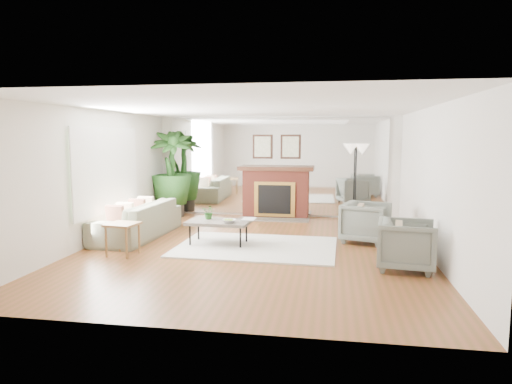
% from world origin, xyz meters
% --- Properties ---
extents(ground, '(7.00, 7.00, 0.00)m').
position_xyz_m(ground, '(0.00, 0.00, 0.00)').
color(ground, brown).
rests_on(ground, ground).
extents(wall_left, '(0.02, 7.00, 2.50)m').
position_xyz_m(wall_left, '(-2.99, 0.00, 1.25)').
color(wall_left, white).
rests_on(wall_left, ground).
extents(wall_right, '(0.02, 7.00, 2.50)m').
position_xyz_m(wall_right, '(2.99, 0.00, 1.25)').
color(wall_right, white).
rests_on(wall_right, ground).
extents(wall_back, '(6.00, 0.02, 2.50)m').
position_xyz_m(wall_back, '(0.00, 3.49, 1.25)').
color(wall_back, white).
rests_on(wall_back, ground).
extents(mirror_panel, '(5.40, 0.04, 2.40)m').
position_xyz_m(mirror_panel, '(0.00, 3.47, 1.25)').
color(mirror_panel, silver).
rests_on(mirror_panel, wall_back).
extents(window_panel, '(0.04, 2.40, 1.50)m').
position_xyz_m(window_panel, '(-2.96, 0.40, 1.35)').
color(window_panel, '#B2E09E').
rests_on(window_panel, wall_left).
extents(fireplace, '(1.85, 0.83, 2.05)m').
position_xyz_m(fireplace, '(0.00, 3.26, 0.66)').
color(fireplace, maroon).
rests_on(fireplace, ground).
extents(area_rug, '(2.89, 2.10, 0.03)m').
position_xyz_m(area_rug, '(0.04, 0.10, 0.02)').
color(area_rug, silver).
rests_on(area_rug, ground).
extents(coffee_table, '(1.16, 0.71, 0.45)m').
position_xyz_m(coffee_table, '(-0.69, 0.20, 0.42)').
color(coffee_table, '#6A6053').
rests_on(coffee_table, ground).
extents(sofa, '(1.04, 2.41, 0.69)m').
position_xyz_m(sofa, '(-2.45, 0.61, 0.35)').
color(sofa, '#6B7059').
rests_on(sofa, ground).
extents(armchair_back, '(1.05, 1.03, 0.77)m').
position_xyz_m(armchair_back, '(2.02, 0.87, 0.38)').
color(armchair_back, slate).
rests_on(armchair_back, ground).
extents(armchair_front, '(0.93, 0.91, 0.76)m').
position_xyz_m(armchair_front, '(2.49, -0.87, 0.38)').
color(armchair_front, slate).
rests_on(armchair_front, ground).
extents(side_table, '(0.54, 0.54, 0.55)m').
position_xyz_m(side_table, '(-2.10, -0.78, 0.46)').
color(side_table, olive).
rests_on(side_table, ground).
extents(potted_ficus, '(1.32, 1.32, 2.15)m').
position_xyz_m(potted_ficus, '(-2.60, 2.99, 1.15)').
color(potted_ficus, black).
rests_on(potted_ficus, ground).
extents(floor_lamp, '(0.60, 0.33, 1.83)m').
position_xyz_m(floor_lamp, '(1.92, 3.10, 1.56)').
color(floor_lamp, black).
rests_on(floor_lamp, ground).
extents(tabletop_plant, '(0.30, 0.28, 0.27)m').
position_xyz_m(tabletop_plant, '(-0.90, 0.33, 0.59)').
color(tabletop_plant, '#2D5C22').
rests_on(tabletop_plant, coffee_table).
extents(fruit_bowl, '(0.25, 0.25, 0.06)m').
position_xyz_m(fruit_bowl, '(-0.46, 0.05, 0.48)').
color(fruit_bowl, olive).
rests_on(fruit_bowl, coffee_table).
extents(book, '(0.25, 0.33, 0.02)m').
position_xyz_m(book, '(-0.27, 0.38, 0.47)').
color(book, olive).
rests_on(book, coffee_table).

